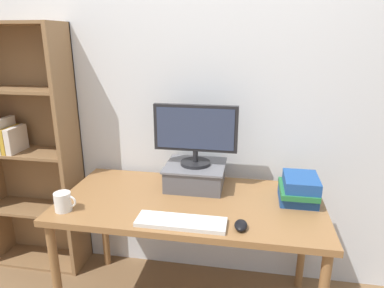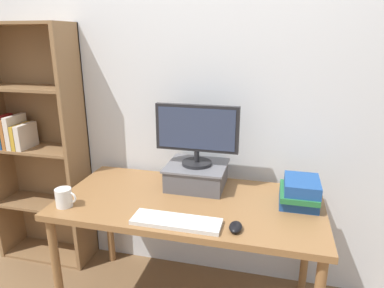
% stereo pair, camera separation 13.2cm
% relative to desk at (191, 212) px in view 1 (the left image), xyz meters
% --- Properties ---
extents(back_wall, '(7.00, 0.08, 2.60)m').
position_rel_desk_xyz_m(back_wall, '(0.00, 0.46, 0.62)').
color(back_wall, silver).
rests_on(back_wall, ground_plane).
extents(desk, '(1.52, 0.74, 0.76)m').
position_rel_desk_xyz_m(desk, '(0.00, 0.00, 0.00)').
color(desk, olive).
rests_on(desk, ground_plane).
extents(bookshelf_unit, '(0.70, 0.28, 1.76)m').
position_rel_desk_xyz_m(bookshelf_unit, '(-1.25, 0.30, 0.21)').
color(bookshelf_unit, olive).
rests_on(bookshelf_unit, ground_plane).
extents(riser_box, '(0.37, 0.33, 0.14)m').
position_rel_desk_xyz_m(riser_box, '(-0.01, 0.20, 0.15)').
color(riser_box, '#515156').
rests_on(riser_box, desk).
extents(computer_monitor, '(0.51, 0.19, 0.38)m').
position_rel_desk_xyz_m(computer_monitor, '(-0.01, 0.20, 0.43)').
color(computer_monitor, black).
rests_on(computer_monitor, riser_box).
extents(keyboard, '(0.46, 0.14, 0.02)m').
position_rel_desk_xyz_m(keyboard, '(0.00, -0.27, 0.09)').
color(keyboard, silver).
rests_on(keyboard, desk).
extents(computer_mouse, '(0.06, 0.10, 0.04)m').
position_rel_desk_xyz_m(computer_mouse, '(0.30, -0.26, 0.09)').
color(computer_mouse, black).
rests_on(computer_mouse, desk).
extents(book_stack, '(0.21, 0.27, 0.15)m').
position_rel_desk_xyz_m(book_stack, '(0.61, 0.09, 0.15)').
color(book_stack, navy).
rests_on(book_stack, desk).
extents(coffee_mug, '(0.12, 0.09, 0.10)m').
position_rel_desk_xyz_m(coffee_mug, '(-0.66, -0.24, 0.13)').
color(coffee_mug, white).
rests_on(coffee_mug, desk).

